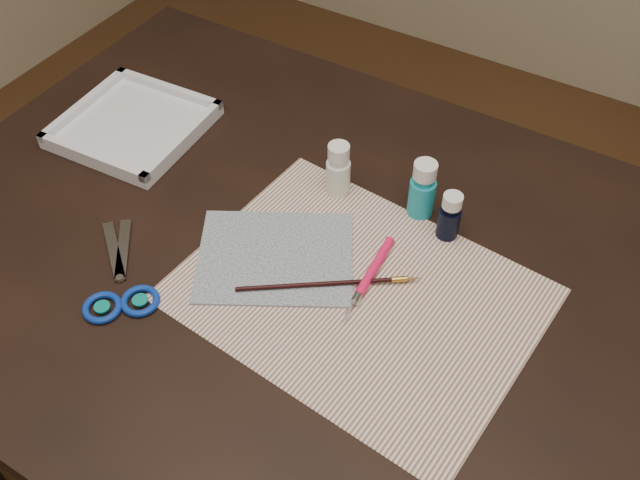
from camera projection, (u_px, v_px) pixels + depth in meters
The scene contains 10 objects.
table at pixel (320, 396), 1.31m from camera, with size 1.30×0.90×0.75m, color black.
paper at pixel (358, 294), 0.99m from camera, with size 0.48×0.36×0.00m, color white.
canvas at pixel (275, 257), 1.04m from camera, with size 0.22×0.18×0.00m, color #14273E.
paint_bottle_white at pixel (338, 169), 1.10m from camera, with size 0.04×0.04×0.09m, color white.
paint_bottle_cyan at pixel (423, 189), 1.07m from camera, with size 0.04×0.04×0.10m, color #199DB4.
paint_bottle_navy at pixel (450, 216), 1.04m from camera, with size 0.03×0.03×0.08m, color black.
paintbrush at pixel (329, 283), 0.99m from camera, with size 0.26×0.01×0.01m, color black, non-canonical shape.
craft_knife at pixel (367, 280), 1.00m from camera, with size 0.17×0.01×0.01m, color #F01653, non-canonical shape.
scissors at pixel (114, 269), 1.02m from camera, with size 0.21×0.11×0.01m, color silver, non-canonical shape.
palette_tray at pixel (133, 124), 1.23m from camera, with size 0.22×0.22×0.03m, color white.
Camera 1 is at (0.34, -0.57, 1.53)m, focal length 40.00 mm.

